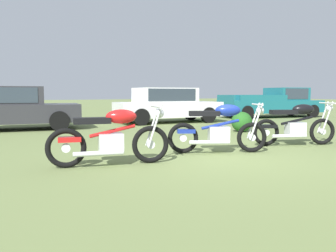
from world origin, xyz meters
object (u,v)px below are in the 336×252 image
Objects in this scene: motorcycle_red at (111,137)px; car_white at (167,103)px; motorcycle_blue at (219,129)px; shrub_low at (242,122)px; car_charcoal at (7,106)px; motorcycle_black at (296,125)px; pickup_truck_teal at (275,102)px.

car_white is (5.06, 6.77, 0.32)m from motorcycle_red.
motorcycle_blue is 4.00m from shrub_low.
shrub_low is (6.27, -4.30, -0.48)m from car_charcoal.
car_charcoal is (-5.41, 7.02, 0.31)m from motorcycle_black.
pickup_truck_teal reaches higher than motorcycle_red.
car_charcoal is 7.15× the size of shrub_low.
pickup_truck_teal reaches higher than car_charcoal.
pickup_truck_teal is (11.46, 6.75, 0.27)m from motorcycle_red.
car_white is (5.97, -0.15, -0.00)m from car_charcoal.
motorcycle_blue is at bearing -139.37° from shrub_low.
pickup_truck_teal reaches higher than shrub_low.
motorcycle_red is 0.45× the size of car_white.
motorcycle_red is 4.50m from motorcycle_black.
car_charcoal is at bearing 111.75° from motorcycle_red.
motorcycle_red is at bearing -153.88° from shrub_low.
car_white is 4.18m from shrub_low.
car_white reaches higher than motorcycle_red.
motorcycle_blue is at bearing -132.04° from pickup_truck_teal.
motorcycle_red and motorcycle_black have the same top height.
motorcycle_black is at bearing -107.45° from shrub_low.
motorcycle_blue is 0.34× the size of pickup_truck_teal.
shrub_low is (0.30, -4.15, -0.48)m from car_white.
motorcycle_black is 8.87m from car_charcoal.
motorcycle_red is at bearing -152.70° from motorcycle_blue.
pickup_truck_teal is (6.96, 6.84, 0.27)m from motorcycle_black.
car_white reaches higher than motorcycle_black.
shrub_low is at bearing -134.36° from pickup_truck_teal.
pickup_truck_teal is at bearing 34.02° from shrub_low.
car_white is 0.82× the size of pickup_truck_teal.
motorcycle_blue is at bearing -105.10° from car_white.
pickup_truck_teal is (12.37, -0.18, -0.05)m from car_charcoal.
motorcycle_blue is 2.86× the size of shrub_low.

